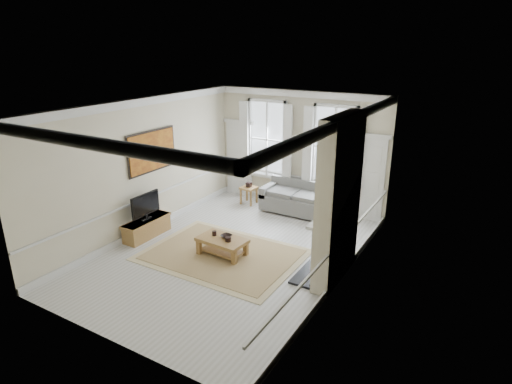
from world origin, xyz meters
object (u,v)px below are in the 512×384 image
Objects in this scene: side_table at (249,190)px; sofa at (298,200)px; coffee_table at (222,242)px; tv_stand at (147,228)px.

sofa is at bearing 4.84° from side_table.
sofa is 3.33m from coffee_table.
side_table reaches higher than coffee_table.
coffee_table is 0.89× the size of tv_stand.
sofa is 4.28m from tv_stand.
coffee_table is 2.22m from tv_stand.
tv_stand is (-0.99, -3.30, -0.19)m from side_table.
side_table is 0.41× the size of tv_stand.
side_table is (-1.57, -0.13, 0.05)m from sofa.
side_table reaches higher than tv_stand.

